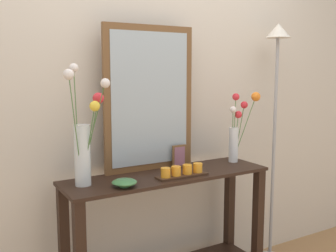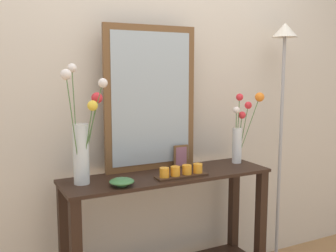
{
  "view_description": "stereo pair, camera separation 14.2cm",
  "coord_description": "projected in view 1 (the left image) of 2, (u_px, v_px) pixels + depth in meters",
  "views": [
    {
      "loc": [
        -1.17,
        -1.99,
        1.46
      ],
      "look_at": [
        0.0,
        0.0,
        1.13
      ],
      "focal_mm": 42.19,
      "sensor_mm": 36.0,
      "label": 1
    },
    {
      "loc": [
        -1.04,
        -2.06,
        1.46
      ],
      "look_at": [
        0.0,
        0.0,
        1.13
      ],
      "focal_mm": 42.19,
      "sensor_mm": 36.0,
      "label": 2
    }
  ],
  "objects": [
    {
      "name": "picture_frame_small",
      "position": [
        179.0,
        156.0,
        2.53
      ],
      "size": [
        0.1,
        0.01,
        0.14
      ],
      "color": "brown",
      "rests_on": "console_table"
    },
    {
      "name": "tall_vase_left",
      "position": [
        84.0,
        140.0,
        2.1
      ],
      "size": [
        0.24,
        0.17,
        0.65
      ],
      "color": "silver",
      "rests_on": "console_table"
    },
    {
      "name": "candle_tray",
      "position": [
        182.0,
        172.0,
        2.31
      ],
      "size": [
        0.32,
        0.09,
        0.07
      ],
      "color": "#382316",
      "rests_on": "console_table"
    },
    {
      "name": "console_table",
      "position": [
        168.0,
        228.0,
        2.42
      ],
      "size": [
        1.28,
        0.37,
        0.84
      ],
      "color": "black",
      "rests_on": "ground"
    },
    {
      "name": "wall_back",
      "position": [
        144.0,
        87.0,
        2.56
      ],
      "size": [
        6.4,
        0.08,
        2.7
      ],
      "primitive_type": "cube",
      "color": "beige",
      "rests_on": "ground"
    },
    {
      "name": "vase_right",
      "position": [
        238.0,
        128.0,
        2.66
      ],
      "size": [
        0.17,
        0.16,
        0.48
      ],
      "color": "silver",
      "rests_on": "console_table"
    },
    {
      "name": "floor_lamp",
      "position": [
        275.0,
        105.0,
        2.89
      ],
      "size": [
        0.24,
        0.24,
        1.79
      ],
      "color": "#9E9EA3",
      "rests_on": "ground"
    },
    {
      "name": "decorative_bowl",
      "position": [
        124.0,
        182.0,
        2.11
      ],
      "size": [
        0.14,
        0.14,
        0.04
      ],
      "color": "#38703D",
      "rests_on": "console_table"
    },
    {
      "name": "mirror_leaning",
      "position": [
        150.0,
        99.0,
        2.42
      ],
      "size": [
        0.6,
        0.03,
        0.89
      ],
      "color": "brown",
      "rests_on": "console_table"
    }
  ]
}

